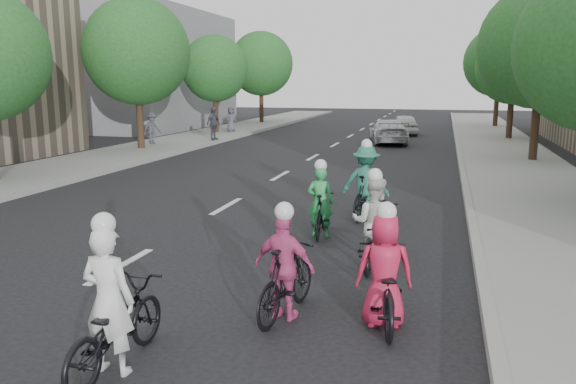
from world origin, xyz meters
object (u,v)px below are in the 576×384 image
at_px(cyclist_1, 114,319).
at_px(follow_car_lead, 388,131).
at_px(spectator_2, 231,119).
at_px(spectator_0, 152,128).
at_px(spectator_1, 213,124).
at_px(cyclist_2, 374,231).
at_px(cyclist_3, 366,188).
at_px(cyclist_0, 385,281).
at_px(follow_car_trail, 404,124).
at_px(cyclist_4, 286,275).
at_px(cyclist_5, 321,209).

xyz_separation_m(cyclist_1, follow_car_lead, (0.64, 24.63, 0.04)).
distance_m(cyclist_1, spectator_2, 28.97).
bearing_deg(spectator_0, spectator_1, -18.45).
distance_m(cyclist_2, cyclist_3, 3.47).
xyz_separation_m(cyclist_0, cyclist_3, (-1.04, 5.80, 0.15)).
height_order(cyclist_1, follow_car_trail, cyclist_1).
xyz_separation_m(cyclist_2, spectator_1, (-10.55, 17.87, 0.40)).
bearing_deg(cyclist_1, spectator_2, -69.75).
height_order(cyclist_0, spectator_0, spectator_0).
relative_size(cyclist_0, cyclist_1, 1.04).
bearing_deg(spectator_0, follow_car_lead, -42.91).
height_order(follow_car_lead, spectator_1, spectator_1).
distance_m(cyclist_2, spectator_2, 25.78).
bearing_deg(cyclist_4, cyclist_5, -74.19).
xyz_separation_m(cyclist_2, cyclist_3, (-0.60, 3.41, 0.11)).
xyz_separation_m(cyclist_2, follow_car_lead, (-1.70, 20.22, 0.01)).
bearing_deg(spectator_0, cyclist_3, -110.96).
bearing_deg(cyclist_5, cyclist_0, 108.66).
bearing_deg(follow_car_lead, cyclist_4, 80.11).
relative_size(cyclist_3, follow_car_lead, 0.44).
distance_m(cyclist_0, spectator_0, 22.16).
relative_size(cyclist_5, follow_car_trail, 0.45).
bearing_deg(cyclist_1, cyclist_2, -116.24).
xyz_separation_m(follow_car_lead, spectator_0, (-11.08, -4.81, 0.30)).
height_order(cyclist_0, follow_car_lead, cyclist_0).
relative_size(cyclist_2, spectator_1, 1.14).
distance_m(cyclist_4, spectator_1, 22.59).
xyz_separation_m(cyclist_5, spectator_1, (-9.26, 16.24, 0.45)).
bearing_deg(spectator_0, cyclist_4, -122.87).
bearing_deg(follow_car_trail, cyclist_3, 80.57).
height_order(cyclist_2, cyclist_5, cyclist_2).
xyz_separation_m(cyclist_0, spectator_2, (-11.99, 25.43, 0.32)).
xyz_separation_m(cyclist_5, follow_car_trail, (0.01, 24.06, 0.05)).
xyz_separation_m(cyclist_5, spectator_0, (-11.48, 13.78, 0.36)).
xyz_separation_m(cyclist_3, cyclist_5, (-0.69, -1.79, -0.16)).
distance_m(cyclist_0, spectator_1, 23.05).
distance_m(cyclist_0, cyclist_1, 3.44).
bearing_deg(cyclist_4, follow_car_trail, -79.02).
bearing_deg(spectator_2, cyclist_2, -128.75).
bearing_deg(cyclist_0, cyclist_5, -77.33).
bearing_deg(cyclist_2, cyclist_0, 102.14).
bearing_deg(cyclist_3, follow_car_lead, -76.19).
bearing_deg(cyclist_0, spectator_0, -64.04).
relative_size(follow_car_trail, spectator_0, 2.35).
relative_size(cyclist_0, spectator_2, 1.27).
distance_m(follow_car_trail, spectator_1, 12.13).
xyz_separation_m(cyclist_2, follow_car_trail, (-1.28, 25.68, -0.00)).
relative_size(cyclist_5, spectator_0, 1.05).
relative_size(cyclist_0, follow_car_lead, 0.45).
height_order(cyclist_4, spectator_1, spectator_1).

